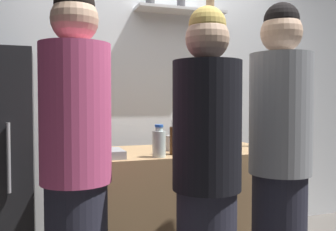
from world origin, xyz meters
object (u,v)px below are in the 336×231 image
baking_pan (95,154)px  wine_bottle_green_glass (216,133)px  person_grey_hoodie (280,164)px  utensil_holder (173,143)px  person_pink_top (76,171)px  wine_bottle_amber_glass (176,139)px  person_blonde (207,181)px  water_bottle_plastic (159,143)px  wine_bottle_pale_glass (255,132)px

baking_pan → wine_bottle_green_glass: bearing=9.1°
person_grey_hoodie → wine_bottle_green_glass: bearing=151.6°
utensil_holder → person_pink_top: 0.98m
baking_pan → person_pink_top: (-0.16, -0.47, -0.01)m
utensil_holder → person_pink_top: person_pink_top is taller
wine_bottle_amber_glass → person_blonde: (-0.07, -0.63, -0.14)m
wine_bottle_amber_glass → water_bottle_plastic: bearing=-151.8°
wine_bottle_amber_glass → person_pink_top: size_ratio=0.15×
wine_bottle_amber_glass → water_bottle_plastic: wine_bottle_amber_glass is taller
wine_bottle_amber_glass → person_blonde: 0.65m
wine_bottle_amber_glass → wine_bottle_green_glass: size_ratio=0.90×
wine_bottle_green_glass → baking_pan: bearing=-170.9°
water_bottle_plastic → person_blonde: bearing=-82.9°
utensil_holder → person_pink_top: size_ratio=0.12×
water_bottle_plastic → person_blonde: size_ratio=0.12×
utensil_holder → person_grey_hoodie: 0.83m
water_bottle_plastic → wine_bottle_pale_glass: bearing=17.8°
wine_bottle_green_glass → wine_bottle_amber_glass: bearing=-157.4°
utensil_holder → wine_bottle_amber_glass: 0.20m
wine_bottle_pale_glass → wine_bottle_amber_glass: bearing=-164.3°
wine_bottle_pale_glass → person_blonde: size_ratio=0.18×
baking_pan → utensil_holder: bearing=16.9°
wine_bottle_green_glass → person_pink_top: (-1.06, -0.61, -0.10)m
wine_bottle_pale_glass → person_grey_hoodie: person_grey_hoodie is taller
baking_pan → wine_bottle_amber_glass: (0.52, -0.01, 0.08)m
utensil_holder → wine_bottle_pale_glass: wine_bottle_pale_glass is taller
utensil_holder → person_blonde: size_ratio=0.13×
wine_bottle_pale_glass → wine_bottle_green_glass: size_ratio=1.01×
utensil_holder → water_bottle_plastic: bearing=-126.1°
wine_bottle_pale_glass → wine_bottle_green_glass: wine_bottle_pale_glass is taller
baking_pan → person_grey_hoodie: size_ratio=0.19×
wine_bottle_pale_glass → person_blonde: bearing=-134.2°
baking_pan → wine_bottle_pale_glass: (1.26, 0.19, 0.09)m
wine_bottle_amber_glass → person_blonde: bearing=-96.4°
utensil_holder → wine_bottle_amber_glass: (-0.05, -0.19, 0.05)m
wine_bottle_pale_glass → water_bottle_plastic: (-0.88, -0.28, -0.02)m
wine_bottle_pale_glass → wine_bottle_amber_glass: 0.77m
water_bottle_plastic → person_blonde: person_blonde is taller
baking_pan → wine_bottle_pale_glass: 1.28m
wine_bottle_pale_glass → utensil_holder: bearing=-178.4°
utensil_holder → water_bottle_plastic: (-0.19, -0.26, 0.04)m
wine_bottle_amber_glass → water_bottle_plastic: (-0.14, -0.07, -0.01)m
wine_bottle_pale_glass → person_grey_hoodie: (-0.33, -0.77, -0.11)m
baking_pan → wine_bottle_green_glass: wine_bottle_green_glass is taller
wine_bottle_amber_glass → person_grey_hoodie: (0.41, -0.56, -0.10)m
wine_bottle_amber_glass → person_grey_hoodie: person_grey_hoodie is taller
wine_bottle_pale_glass → wine_bottle_amber_glass: (-0.74, -0.21, -0.01)m
baking_pan → person_blonde: bearing=-54.7°
utensil_holder → person_blonde: person_blonde is taller
wine_bottle_pale_glass → person_pink_top: size_ratio=0.17×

